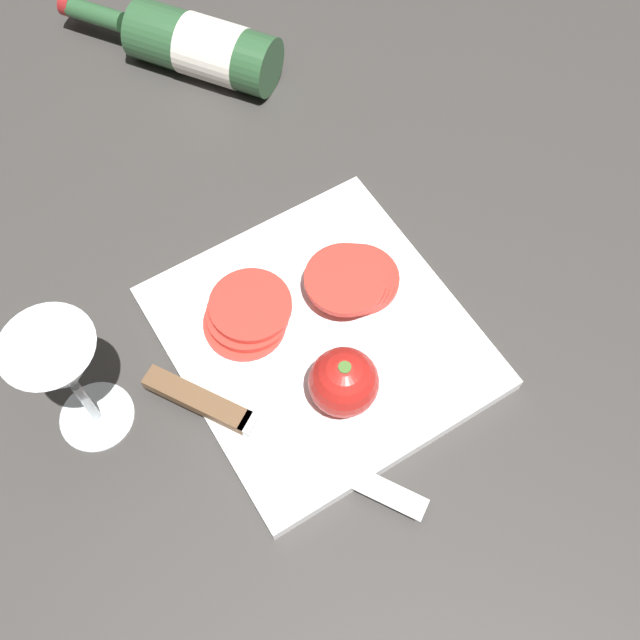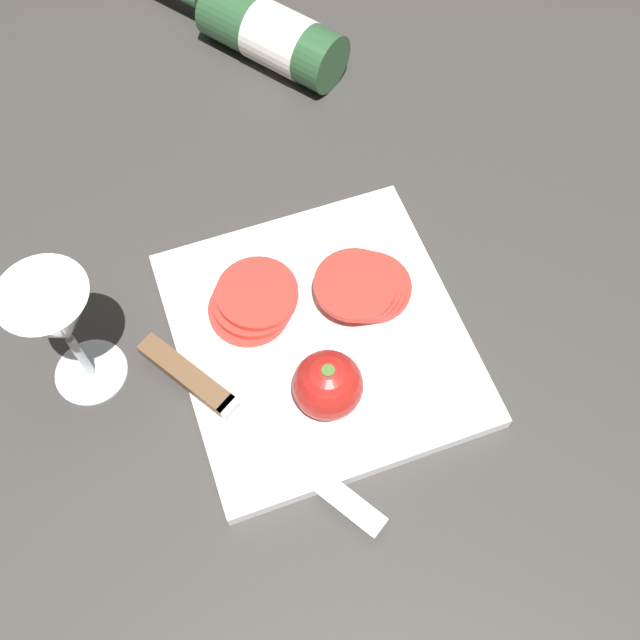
{
  "view_description": "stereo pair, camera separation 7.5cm",
  "coord_description": "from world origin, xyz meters",
  "px_view_note": "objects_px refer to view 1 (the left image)",
  "views": [
    {
      "loc": [
        -0.29,
        0.16,
        0.71
      ],
      "look_at": [
        0.01,
        -0.03,
        0.05
      ],
      "focal_mm": 42.0,
      "sensor_mm": 36.0,
      "label": 1
    },
    {
      "loc": [
        -0.33,
        0.09,
        0.71
      ],
      "look_at": [
        0.01,
        -0.03,
        0.05
      ],
      "focal_mm": 42.0,
      "sensor_mm": 36.0,
      "label": 2
    }
  ],
  "objects_px": {
    "wine_bottle": "(197,46)",
    "tomato_slice_stack_far": "(352,279)",
    "knife": "(225,413)",
    "tomato_slice_stack_near": "(248,314)",
    "wine_glass": "(63,370)",
    "whole_tomato": "(344,382)"
  },
  "relations": [
    {
      "from": "whole_tomato",
      "to": "tomato_slice_stack_near",
      "type": "distance_m",
      "value": 0.13
    },
    {
      "from": "knife",
      "to": "wine_glass",
      "type": "bearing_deg",
      "value": -155.79
    },
    {
      "from": "wine_bottle",
      "to": "wine_glass",
      "type": "relative_size",
      "value": 1.73
    },
    {
      "from": "knife",
      "to": "tomato_slice_stack_near",
      "type": "xyz_separation_m",
      "value": [
        0.08,
        -0.07,
        0.01
      ]
    },
    {
      "from": "knife",
      "to": "tomato_slice_stack_near",
      "type": "height_order",
      "value": "tomato_slice_stack_near"
    },
    {
      "from": "wine_bottle",
      "to": "knife",
      "type": "xyz_separation_m",
      "value": [
        -0.45,
        0.21,
        -0.01
      ]
    },
    {
      "from": "whole_tomato",
      "to": "knife",
      "type": "height_order",
      "value": "whole_tomato"
    },
    {
      "from": "wine_bottle",
      "to": "tomato_slice_stack_near",
      "type": "xyz_separation_m",
      "value": [
        -0.37,
        0.13,
        -0.01
      ]
    },
    {
      "from": "whole_tomato",
      "to": "wine_bottle",
      "type": "bearing_deg",
      "value": -10.93
    },
    {
      "from": "knife",
      "to": "tomato_slice_stack_far",
      "type": "xyz_separation_m",
      "value": [
        0.06,
        -0.19,
        0.01
      ]
    },
    {
      "from": "wine_bottle",
      "to": "wine_glass",
      "type": "bearing_deg",
      "value": 140.34
    },
    {
      "from": "wine_glass",
      "to": "whole_tomato",
      "type": "xyz_separation_m",
      "value": [
        -0.12,
        -0.22,
        -0.06
      ]
    },
    {
      "from": "tomato_slice_stack_near",
      "to": "wine_glass",
      "type": "bearing_deg",
      "value": 92.63
    },
    {
      "from": "wine_glass",
      "to": "wine_bottle",
      "type": "bearing_deg",
      "value": -39.66
    },
    {
      "from": "wine_bottle",
      "to": "tomato_slice_stack_far",
      "type": "distance_m",
      "value": 0.4
    },
    {
      "from": "wine_glass",
      "to": "knife",
      "type": "height_order",
      "value": "wine_glass"
    },
    {
      "from": "tomato_slice_stack_near",
      "to": "tomato_slice_stack_far",
      "type": "xyz_separation_m",
      "value": [
        -0.02,
        -0.12,
        0.0
      ]
    },
    {
      "from": "wine_glass",
      "to": "knife",
      "type": "xyz_separation_m",
      "value": [
        -0.07,
        -0.11,
        -0.09
      ]
    },
    {
      "from": "whole_tomato",
      "to": "tomato_slice_stack_near",
      "type": "bearing_deg",
      "value": 16.68
    },
    {
      "from": "knife",
      "to": "tomato_slice_stack_near",
      "type": "distance_m",
      "value": 0.11
    },
    {
      "from": "wine_glass",
      "to": "tomato_slice_stack_far",
      "type": "distance_m",
      "value": 0.31
    },
    {
      "from": "wine_bottle",
      "to": "knife",
      "type": "distance_m",
      "value": 0.5
    }
  ]
}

